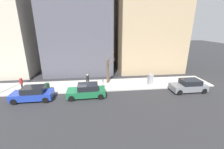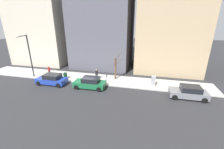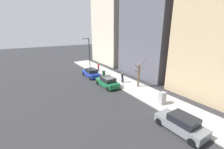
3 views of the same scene
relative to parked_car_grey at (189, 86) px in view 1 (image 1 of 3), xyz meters
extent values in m
plane|color=#2B2B2D|center=(1.01, 13.64, -0.74)|extent=(120.00, 120.00, 0.00)
cube|color=#B2AFA8|center=(3.01, 13.64, -0.66)|extent=(4.00, 36.00, 0.15)
cube|color=slate|center=(0.00, 0.05, -0.17)|extent=(1.86, 4.22, 0.70)
cube|color=black|center=(0.00, -0.15, 0.48)|extent=(1.63, 2.22, 0.60)
cylinder|color=black|center=(-0.87, 1.59, -0.42)|extent=(0.23, 0.64, 0.64)
cylinder|color=black|center=(0.83, 1.62, -0.42)|extent=(0.23, 0.64, 0.64)
cylinder|color=black|center=(-0.83, -1.51, -0.42)|extent=(0.23, 0.64, 0.64)
cylinder|color=black|center=(0.87, -1.48, -0.42)|extent=(0.23, 0.64, 0.64)
cube|color=#196038|center=(-0.11, 12.32, -0.17)|extent=(1.91, 4.24, 0.70)
cube|color=black|center=(-0.10, 12.12, 0.48)|extent=(1.66, 2.24, 0.60)
cylinder|color=black|center=(-1.00, 13.84, -0.42)|extent=(0.24, 0.65, 0.64)
cylinder|color=black|center=(0.70, 13.89, -0.42)|extent=(0.24, 0.65, 0.64)
cylinder|color=black|center=(-0.92, 10.74, -0.42)|extent=(0.24, 0.65, 0.64)
cylinder|color=black|center=(0.78, 10.79, -0.42)|extent=(0.24, 0.65, 0.64)
cube|color=#1E389E|center=(-0.21, 18.05, -0.17)|extent=(1.84, 4.22, 0.70)
cube|color=black|center=(-0.21, 17.85, 0.48)|extent=(1.62, 2.21, 0.60)
cylinder|color=black|center=(-1.08, 19.59, -0.42)|extent=(0.23, 0.64, 0.64)
cylinder|color=black|center=(0.62, 19.61, -0.42)|extent=(0.23, 0.64, 0.64)
cylinder|color=black|center=(-1.05, 16.49, -0.42)|extent=(0.23, 0.64, 0.64)
cylinder|color=black|center=(0.65, 16.51, -0.42)|extent=(0.23, 0.64, 0.64)
cylinder|color=slate|center=(1.46, 10.34, -0.06)|extent=(0.07, 0.07, 1.05)
cube|color=#2D333D|center=(1.46, 10.34, 0.61)|extent=(0.14, 0.10, 0.30)
cube|color=#A8A399|center=(2.31, 3.98, -0.50)|extent=(0.83, 0.61, 0.18)
cube|color=#939399|center=(2.31, 3.98, 0.22)|extent=(0.75, 0.55, 1.25)
cylinder|color=brown|center=(3.61, 9.57, 1.02)|extent=(0.28, 0.28, 3.21)
cylinder|color=brown|center=(3.16, 9.51, 2.54)|extent=(0.96, 0.23, 0.86)
cylinder|color=brown|center=(3.16, 9.59, 1.89)|extent=(0.95, 0.13, 0.64)
cylinder|color=brown|center=(3.78, 9.11, 3.00)|extent=(0.39, 1.00, 1.36)
cylinder|color=brown|center=(3.75, 9.06, 2.21)|extent=(0.31, 1.08, 1.12)
cylinder|color=#14381E|center=(1.91, 17.10, -0.14)|extent=(0.56, 0.56, 0.90)
cylinder|color=#1E1E2D|center=(2.60, 12.14, -0.18)|extent=(0.16, 0.16, 0.82)
cylinder|color=#1E1E2D|center=(2.64, 12.37, -0.18)|extent=(0.16, 0.16, 0.82)
cylinder|color=black|center=(2.62, 12.26, 0.54)|extent=(0.36, 0.36, 0.62)
sphere|color=tan|center=(2.62, 12.26, 0.96)|extent=(0.22, 0.22, 0.22)
cylinder|color=#1E1E2D|center=(2.27, 20.18, -0.18)|extent=(0.16, 0.16, 0.82)
cylinder|color=#1E1E2D|center=(2.50, 20.25, -0.18)|extent=(0.16, 0.16, 0.82)
cylinder|color=#A52323|center=(2.38, 20.21, 0.54)|extent=(0.36, 0.36, 0.62)
sphere|color=tan|center=(2.38, 20.21, 0.96)|extent=(0.22, 0.22, 0.22)
cube|color=tan|center=(11.90, 1.73, 9.90)|extent=(10.78, 10.78, 21.27)
cube|color=#4C4C56|center=(11.86, 13.76, 8.71)|extent=(10.69, 10.69, 18.90)
cube|color=#BCB29E|center=(12.02, 26.51, 6.86)|extent=(11.01, 11.01, 15.19)
camera|label=1|loc=(-15.68, 11.18, 7.00)|focal=24.00mm
camera|label=2|loc=(-17.37, 5.03, 7.97)|focal=24.00mm
camera|label=3|loc=(-10.75, -6.17, 7.72)|focal=24.00mm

